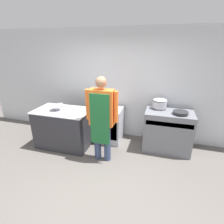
{
  "coord_description": "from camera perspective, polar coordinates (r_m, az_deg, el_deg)",
  "views": [
    {
      "loc": [
        1.02,
        -2.22,
        2.31
      ],
      "look_at": [
        0.06,
        1.08,
        0.97
      ],
      "focal_mm": 28.0,
      "sensor_mm": 36.0,
      "label": 1
    }
  ],
  "objects": [
    {
      "name": "mixing_bowl",
      "position": [
        4.17,
        -17.81,
        1.19
      ],
      "size": [
        0.26,
        0.26,
        0.1
      ],
      "color": "#B2B5BC",
      "rests_on": "prep_counter"
    },
    {
      "name": "person_cook",
      "position": [
        3.42,
        -3.39,
        -1.08
      ],
      "size": [
        0.66,
        0.24,
        1.77
      ],
      "color": "#38476B",
      "rests_on": "ground_plane"
    },
    {
      "name": "prep_counter",
      "position": [
        4.33,
        -15.41,
        -5.02
      ],
      "size": [
        1.27,
        0.78,
        0.9
      ],
      "color": "#2D2D33",
      "rests_on": "ground_plane"
    },
    {
      "name": "wall_back",
      "position": [
        4.44,
        2.56,
        8.7
      ],
      "size": [
        8.0,
        0.05,
        2.7
      ],
      "color": "silver",
      "rests_on": "ground_plane"
    },
    {
      "name": "small_bowl",
      "position": [
        4.39,
        -16.71,
        2.09
      ],
      "size": [
        0.17,
        0.17,
        0.07
      ],
      "color": "#B2B5BC",
      "rests_on": "prep_counter"
    },
    {
      "name": "stove",
      "position": [
        4.22,
        17.65,
        -5.71
      ],
      "size": [
        1.04,
        0.7,
        0.96
      ],
      "color": "slate",
      "rests_on": "ground_plane"
    },
    {
      "name": "saute_pan",
      "position": [
        3.93,
        21.48,
        -0.1
      ],
      "size": [
        0.31,
        0.31,
        0.05
      ],
      "color": "#262628",
      "rests_on": "stove"
    },
    {
      "name": "fridge_unit",
      "position": [
        4.42,
        -0.35,
        -3.99
      ],
      "size": [
        0.56,
        0.67,
        0.86
      ],
      "color": "silver",
      "rests_on": "ground_plane"
    },
    {
      "name": "ground_plane",
      "position": [
        3.36,
        -6.63,
        -22.36
      ],
      "size": [
        14.0,
        14.0,
        0.0
      ],
      "primitive_type": "plane",
      "color": "#5B5651"
    },
    {
      "name": "stock_pot",
      "position": [
        4.11,
        15.31,
        2.78
      ],
      "size": [
        0.31,
        0.31,
        0.21
      ],
      "color": "#B2B5BC",
      "rests_on": "stove"
    }
  ]
}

